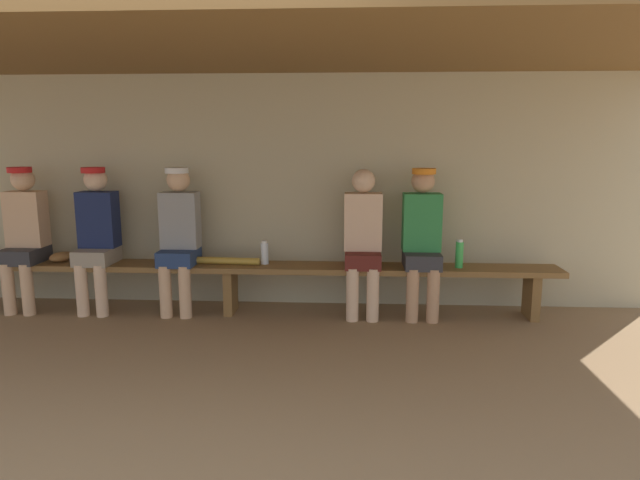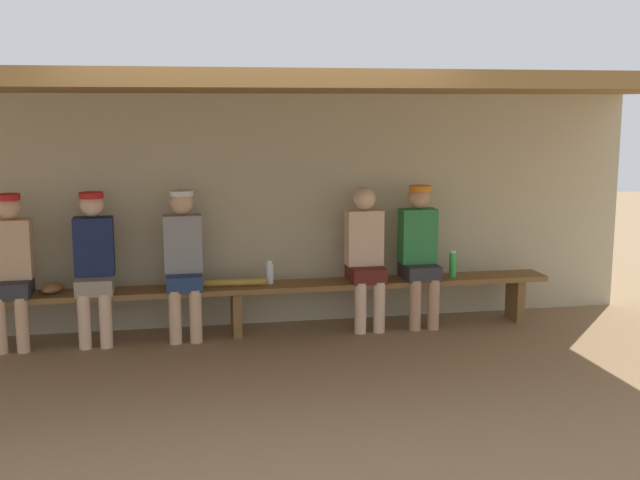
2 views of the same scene
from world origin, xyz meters
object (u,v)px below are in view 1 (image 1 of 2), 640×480
object	(u,v)px
water_bottle_orange	(459,254)
baseball_bat	(219,261)
baseball_glove_dark_brown	(62,257)
player_in_red	(24,232)
player_near_post	(422,236)
player_shirtless_tan	(179,233)
bench	(230,272)
player_in_blue	(97,232)
player_rightmost	(363,237)
water_bottle_green	(265,253)

from	to	relation	value
water_bottle_orange	baseball_bat	size ratio (longest dim) A/B	0.34
baseball_glove_dark_brown	baseball_bat	distance (m)	1.51
player_in_red	baseball_glove_dark_brown	bearing A→B (deg)	4.75
player_near_post	baseball_glove_dark_brown	distance (m)	3.37
player_shirtless_tan	water_bottle_orange	xyz separation A→B (m)	(2.55, -0.02, -0.16)
bench	player_near_post	size ratio (longest dim) A/B	4.46
player_in_blue	player_near_post	xyz separation A→B (m)	(2.99, 0.00, 0.00)
player_in_blue	player_rightmost	distance (m)	2.46
player_in_red	player_rightmost	bearing A→B (deg)	-0.01
player_shirtless_tan	water_bottle_orange	bearing A→B (deg)	-0.36
player_in_blue	water_bottle_orange	distance (m)	3.33
water_bottle_green	player_near_post	bearing A→B (deg)	-1.37
bench	player_in_red	xyz separation A→B (m)	(-1.93, 0.00, 0.36)
player_near_post	bench	bearing A→B (deg)	-179.88
bench	water_bottle_orange	distance (m)	2.10
player_in_red	baseball_glove_dark_brown	xyz separation A→B (m)	(0.33, 0.03, -0.24)
bench	water_bottle_green	world-z (taller)	water_bottle_green
player_in_red	baseball_glove_dark_brown	size ratio (longest dim) A/B	5.60
player_near_post	player_shirtless_tan	bearing A→B (deg)	180.00
bench	player_shirtless_tan	bearing A→B (deg)	179.56
water_bottle_orange	baseball_glove_dark_brown	size ratio (longest dim) A/B	1.07
baseball_glove_dark_brown	player_shirtless_tan	bearing A→B (deg)	-60.26
water_bottle_orange	baseball_bat	bearing A→B (deg)	179.68
player_rightmost	baseball_bat	xyz separation A→B (m)	(-1.32, -0.00, -0.24)
player_shirtless_tan	baseball_bat	bearing A→B (deg)	-0.55
player_in_blue	player_shirtless_tan	distance (m)	0.78
player_rightmost	baseball_glove_dark_brown	bearing A→B (deg)	179.44
player_near_post	baseball_glove_dark_brown	world-z (taller)	player_near_post
bench	baseball_glove_dark_brown	xyz separation A→B (m)	(-1.61, 0.03, 0.12)
bench	player_rightmost	size ratio (longest dim) A/B	4.49
bench	player_in_blue	size ratio (longest dim) A/B	4.46
player_shirtless_tan	water_bottle_orange	size ratio (longest dim) A/B	5.22
bench	player_near_post	bearing A→B (deg)	0.12
player_rightmost	water_bottle_orange	distance (m)	0.88
player_rightmost	baseball_bat	bearing A→B (deg)	-179.87
bench	player_in_red	bearing A→B (deg)	179.89
player_shirtless_tan	player_near_post	world-z (taller)	same
player_near_post	water_bottle_green	bearing A→B (deg)	178.63
baseball_bat	player_in_blue	bearing A→B (deg)	-176.96
player_in_red	baseball_bat	world-z (taller)	player_in_red
bench	water_bottle_orange	bearing A→B (deg)	-0.34
water_bottle_green	baseball_bat	distance (m)	0.42
player_rightmost	player_near_post	world-z (taller)	player_near_post
baseball_glove_dark_brown	water_bottle_green	bearing A→B (deg)	-58.69
bench	player_shirtless_tan	size ratio (longest dim) A/B	4.46
player_rightmost	water_bottle_green	xyz separation A→B (m)	(-0.90, 0.03, -0.17)
bench	baseball_bat	xyz separation A→B (m)	(-0.10, -0.00, 0.11)
player_rightmost	player_in_blue	bearing A→B (deg)	179.99
water_bottle_orange	player_near_post	bearing A→B (deg)	177.30
bench	player_rightmost	xyz separation A→B (m)	(1.22, 0.00, 0.34)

